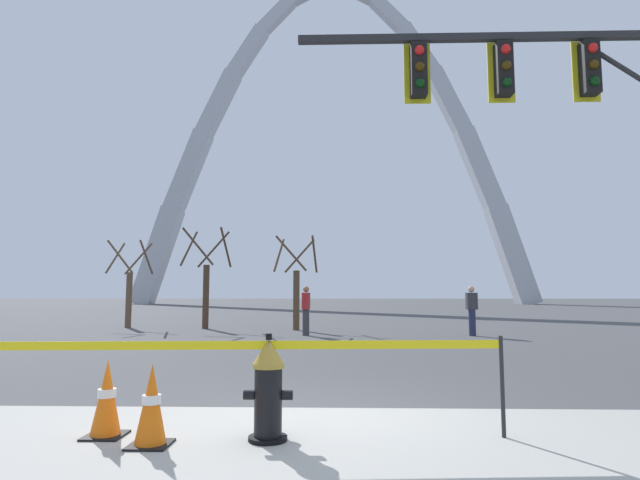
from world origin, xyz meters
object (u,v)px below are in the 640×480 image
object	(u,v)px
traffic_cone_by_hydrant	(151,406)
pedestrian_standing_center	(472,310)
fire_hydrant	(268,390)
pedestrian_walking_left	(306,310)
traffic_cone_mid_sidewalk	(107,399)
traffic_signal_gantry	(618,106)
monument_arch	(333,156)

from	to	relation	value
traffic_cone_by_hydrant	pedestrian_standing_center	world-z (taller)	pedestrian_standing_center
traffic_cone_by_hydrant	fire_hydrant	bearing A→B (deg)	10.90
pedestrian_walking_left	pedestrian_standing_center	bearing A→B (deg)	-0.01
traffic_cone_mid_sidewalk	pedestrian_walking_left	bearing A→B (deg)	83.89
traffic_signal_gantry	pedestrian_walking_left	bearing A→B (deg)	122.96
traffic_signal_gantry	traffic_cone_mid_sidewalk	bearing A→B (deg)	-154.82
traffic_signal_gantry	monument_arch	xyz separation A→B (m)	(-4.79, 55.91, 14.49)
monument_arch	pedestrian_walking_left	size ratio (longest dim) A/B	31.92
traffic_signal_gantry	monument_arch	bearing A→B (deg)	94.90
fire_hydrant	pedestrian_walking_left	bearing A→B (deg)	91.49
fire_hydrant	traffic_cone_mid_sidewalk	world-z (taller)	fire_hydrant
traffic_signal_gantry	pedestrian_walking_left	xyz separation A→B (m)	(-5.55, 8.56, -3.59)
traffic_cone_mid_sidewalk	traffic_signal_gantry	world-z (taller)	traffic_signal_gantry
fire_hydrant	pedestrian_walking_left	distance (m)	11.85
monument_arch	pedestrian_standing_center	distance (m)	50.89
traffic_signal_gantry	monument_arch	size ratio (longest dim) A/B	0.15
traffic_cone_by_hydrant	traffic_signal_gantry	xyz separation A→B (m)	(6.28, 3.48, 4.05)
fire_hydrant	traffic_cone_by_hydrant	bearing A→B (deg)	-169.10
traffic_cone_mid_sidewalk	pedestrian_standing_center	xyz separation A→B (m)	(6.62, 11.76, 0.46)
monument_arch	pedestrian_standing_center	world-z (taller)	monument_arch
traffic_cone_mid_sidewalk	pedestrian_standing_center	world-z (taller)	pedestrian_standing_center
traffic_signal_gantry	monument_arch	world-z (taller)	monument_arch
traffic_signal_gantry	pedestrian_walking_left	size ratio (longest dim) A/B	4.92
monument_arch	traffic_cone_mid_sidewalk	bearing A→B (deg)	-91.96
traffic_cone_mid_sidewalk	pedestrian_standing_center	distance (m)	13.51
traffic_signal_gantry	pedestrian_standing_center	distance (m)	9.28
traffic_signal_gantry	traffic_cone_by_hydrant	bearing A→B (deg)	-150.99
traffic_cone_mid_sidewalk	fire_hydrant	bearing A→B (deg)	-2.91
traffic_cone_by_hydrant	traffic_cone_mid_sidewalk	xyz separation A→B (m)	(-0.53, 0.28, 0.00)
traffic_cone_by_hydrant	traffic_cone_mid_sidewalk	world-z (taller)	same
monument_arch	traffic_signal_gantry	bearing A→B (deg)	-85.10
traffic_signal_gantry	fire_hydrant	bearing A→B (deg)	-147.96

